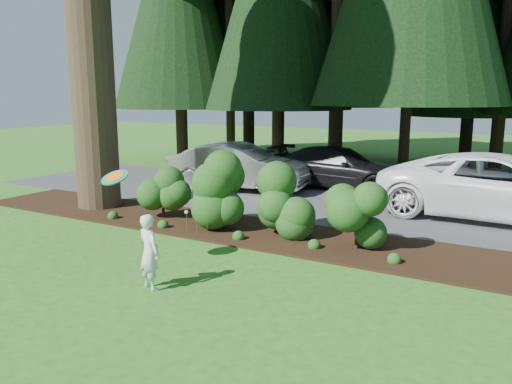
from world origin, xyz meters
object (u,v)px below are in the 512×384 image
at_px(car_silver_wagon, 238,167).
at_px(frisbee, 115,177).
at_px(car_dark_suv, 339,168).
at_px(car_white_suv, 502,187).
at_px(child, 149,252).

distance_m(car_silver_wagon, frisbee, 8.47).
xyz_separation_m(car_dark_suv, frisbee, (-0.58, -10.12, 1.04)).
bearing_deg(car_white_suv, car_dark_suv, 69.39).
relative_size(car_white_suv, child, 4.72).
height_order(car_silver_wagon, car_dark_suv, car_silver_wagon).
height_order(car_silver_wagon, frisbee, frisbee).
height_order(car_white_suv, car_dark_suv, car_white_suv).
bearing_deg(car_dark_suv, car_silver_wagon, 125.64).
bearing_deg(car_silver_wagon, frisbee, -171.89).
height_order(car_dark_suv, child, car_dark_suv).
bearing_deg(car_dark_suv, child, -176.28).
distance_m(car_silver_wagon, car_dark_suv, 3.57).
height_order(car_silver_wagon, child, car_silver_wagon).
bearing_deg(child, car_dark_suv, -69.41).
xyz_separation_m(car_silver_wagon, frisbee, (2.35, -8.08, 0.96)).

